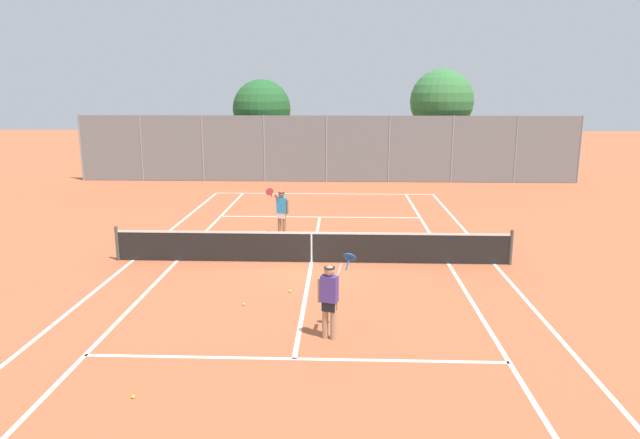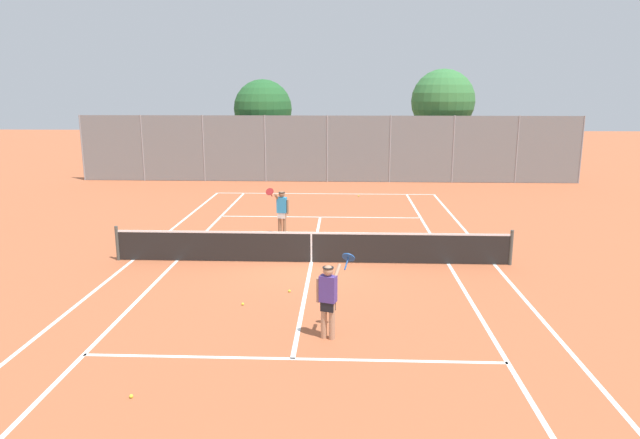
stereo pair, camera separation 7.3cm
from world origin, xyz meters
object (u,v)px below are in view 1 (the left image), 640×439
(loose_tennis_ball_1, at_px, (133,397))
(tennis_net, at_px, (312,246))
(loose_tennis_ball_2, at_px, (244,304))
(tree_behind_left, at_px, (264,111))
(player_far_left, at_px, (281,210))
(loose_tennis_ball_0, at_px, (295,241))
(loose_tennis_ball_4, at_px, (184,243))
(loose_tennis_ball_5, at_px, (358,196))
(loose_tennis_ball_3, at_px, (290,291))
(player_near_side, at_px, (330,296))
(tree_behind_right, at_px, (441,104))

(loose_tennis_ball_1, bearing_deg, tennis_net, 71.91)
(loose_tennis_ball_2, bearing_deg, tree_behind_left, 96.24)
(player_far_left, bearing_deg, loose_tennis_ball_1, -96.77)
(loose_tennis_ball_2, bearing_deg, loose_tennis_ball_0, 82.84)
(loose_tennis_ball_2, xyz_separation_m, loose_tennis_ball_4, (-2.97, 5.53, 0.00))
(loose_tennis_ball_4, bearing_deg, tennis_net, -23.34)
(loose_tennis_ball_5, distance_m, tree_behind_left, 9.70)
(loose_tennis_ball_3, bearing_deg, player_near_side, -68.59)
(loose_tennis_ball_1, height_order, tree_behind_right, tree_behind_right)
(tennis_net, distance_m, loose_tennis_ball_5, 11.30)
(tennis_net, height_order, tree_behind_right, tree_behind_right)
(player_far_left, distance_m, loose_tennis_ball_1, 11.43)
(player_near_side, distance_m, tree_behind_right, 24.77)
(loose_tennis_ball_4, xyz_separation_m, tree_behind_left, (0.60, 16.20, 3.90))
(player_near_side, bearing_deg, loose_tennis_ball_3, 111.41)
(loose_tennis_ball_1, bearing_deg, player_near_side, 37.90)
(tennis_net, xyz_separation_m, loose_tennis_ball_1, (-2.60, -7.96, -0.48))
(player_far_left, distance_m, loose_tennis_ball_0, 1.41)
(player_near_side, relative_size, loose_tennis_ball_1, 26.88)
(tennis_net, distance_m, loose_tennis_ball_3, 2.73)
(tennis_net, xyz_separation_m, loose_tennis_ball_3, (-0.42, -2.65, -0.48))
(tennis_net, distance_m, player_far_left, 3.61)
(player_far_left, distance_m, loose_tennis_ball_4, 3.60)
(player_far_left, xyz_separation_m, loose_tennis_ball_2, (-0.21, -6.98, -0.89))
(tree_behind_left, bearing_deg, tree_behind_right, 1.22)
(player_near_side, xyz_separation_m, loose_tennis_ball_2, (-2.13, 1.80, -0.89))
(tree_behind_right, bearing_deg, player_near_side, -104.45)
(player_near_side, relative_size, player_far_left, 1.00)
(loose_tennis_ball_1, bearing_deg, loose_tennis_ball_4, 100.54)
(tree_behind_left, bearing_deg, player_near_side, -79.16)
(loose_tennis_ball_4, bearing_deg, tree_behind_right, 55.66)
(player_far_left, bearing_deg, tree_behind_left, 99.93)
(player_far_left, xyz_separation_m, tree_behind_right, (8.04, 14.98, 3.44))
(loose_tennis_ball_4, bearing_deg, loose_tennis_ball_1, -79.46)
(tennis_net, bearing_deg, loose_tennis_ball_2, -111.98)
(loose_tennis_ball_0, bearing_deg, player_far_left, 120.55)
(loose_tennis_ball_3, bearing_deg, loose_tennis_ball_2, -137.05)
(loose_tennis_ball_4, height_order, loose_tennis_ball_5, same)
(tree_behind_right, bearing_deg, loose_tennis_ball_3, -108.95)
(player_far_left, relative_size, loose_tennis_ball_3, 26.88)
(loose_tennis_ball_0, xyz_separation_m, loose_tennis_ball_2, (-0.76, -6.04, 0.00))
(loose_tennis_ball_5, distance_m, tree_behind_right, 9.81)
(loose_tennis_ball_4, bearing_deg, loose_tennis_ball_3, -48.65)
(loose_tennis_ball_1, bearing_deg, loose_tennis_ball_0, 79.64)
(loose_tennis_ball_4, bearing_deg, loose_tennis_ball_0, 7.71)
(loose_tennis_ball_2, relative_size, tree_behind_right, 0.01)
(player_far_left, distance_m, tree_behind_left, 15.28)
(loose_tennis_ball_3, height_order, tree_behind_left, tree_behind_left)
(player_near_side, distance_m, loose_tennis_ball_5, 16.63)
(player_far_left, bearing_deg, loose_tennis_ball_2, -91.69)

